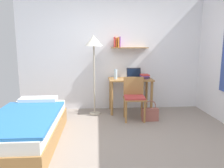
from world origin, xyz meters
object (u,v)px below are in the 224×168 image
object	(u,v)px
water_bottle	(116,74)
book_stack	(145,76)
standing_lamp	(94,46)
handbag	(150,114)
laptop	(134,76)
bed	(26,128)
desk	(130,85)
desk_chair	(134,96)

from	to	relation	value
water_bottle	book_stack	bearing A→B (deg)	2.98
standing_lamp	handbag	size ratio (longest dim) A/B	4.08
laptop	water_bottle	distance (m)	0.44
bed	water_bottle	bearing A→B (deg)	44.49
laptop	handbag	size ratio (longest dim) A/B	0.79
desk	book_stack	xyz separation A→B (m)	(0.32, -0.02, 0.20)
handbag	bed	bearing A→B (deg)	-157.75
bed	handbag	size ratio (longest dim) A/B	4.68
desk_chair	standing_lamp	distance (m)	1.34
laptop	book_stack	world-z (taller)	laptop
desk	book_stack	bearing A→B (deg)	-3.07
laptop	water_bottle	xyz separation A→B (m)	(-0.43, -0.12, 0.05)
standing_lamp	water_bottle	bearing A→B (deg)	8.22
laptop	handbag	xyz separation A→B (m)	(0.22, -0.71, -0.68)
bed	desk_chair	xyz separation A→B (m)	(1.82, 1.00, 0.24)
book_stack	desk	bearing A→B (deg)	176.93
desk	handbag	xyz separation A→B (m)	(0.31, -0.64, -0.47)
standing_lamp	water_bottle	distance (m)	0.77
standing_lamp	book_stack	world-z (taller)	standing_lamp
desk_chair	water_bottle	distance (m)	0.69
laptop	handbag	distance (m)	1.00
handbag	water_bottle	bearing A→B (deg)	137.41
desk_chair	book_stack	world-z (taller)	book_stack
water_bottle	desk	bearing A→B (deg)	8.69
desk_chair	water_bottle	world-z (taller)	water_bottle
bed	standing_lamp	world-z (taller)	standing_lamp
desk_chair	standing_lamp	size ratio (longest dim) A/B	0.50
bed	laptop	bearing A→B (deg)	39.57
bed	desk	distance (m)	2.39
water_bottle	book_stack	distance (m)	0.65
book_stack	handbag	xyz separation A→B (m)	(-0.01, -0.62, -0.67)
bed	water_bottle	xyz separation A→B (m)	(1.48, 1.46, 0.62)
bed	desk	world-z (taller)	desk
bed	standing_lamp	size ratio (longest dim) A/B	1.15
water_bottle	handbag	distance (m)	1.13
water_bottle	bed	bearing A→B (deg)	-135.51
bed	handbag	xyz separation A→B (m)	(2.12, 0.87, -0.10)
desk	laptop	size ratio (longest dim) A/B	2.91
handbag	desk_chair	bearing A→B (deg)	157.11
desk	desk_chair	world-z (taller)	desk_chair
bed	desk_chair	distance (m)	2.09
standing_lamp	water_bottle	xyz separation A→B (m)	(0.47, 0.07, -0.61)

